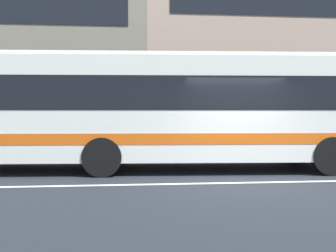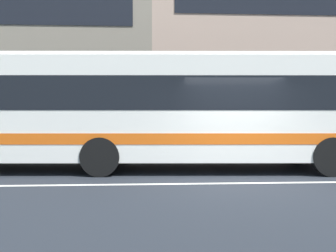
{
  "view_description": "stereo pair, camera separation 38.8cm",
  "coord_description": "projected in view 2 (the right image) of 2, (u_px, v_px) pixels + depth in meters",
  "views": [
    {
      "loc": [
        -2.59,
        -8.33,
        1.63
      ],
      "look_at": [
        -1.56,
        2.67,
        1.22
      ],
      "focal_mm": 39.77,
      "sensor_mm": 36.0,
      "label": 1
    },
    {
      "loc": [
        -2.2,
        -8.36,
        1.63
      ],
      "look_at": [
        -1.56,
        2.67,
        1.22
      ],
      "focal_mm": 39.77,
      "sensor_mm": 36.0,
      "label": 2
    }
  ],
  "objects": [
    {
      "name": "ground_plane",
      "position": [
        243.0,
        183.0,
        8.53
      ],
      "size": [
        160.0,
        160.0,
        0.0
      ],
      "primitive_type": "plane",
      "color": "#242830"
    },
    {
      "name": "lane_centre_line",
      "position": [
        243.0,
        183.0,
        8.53
      ],
      "size": [
        60.0,
        0.16,
        0.01
      ],
      "primitive_type": "cube",
      "color": "silver",
      "rests_on": "ground_plane"
    },
    {
      "name": "transit_bus",
      "position": [
        134.0,
        108.0,
        10.54
      ],
      "size": [
        12.34,
        3.19,
        3.19
      ],
      "color": "white",
      "rests_on": "ground_plane"
    }
  ]
}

